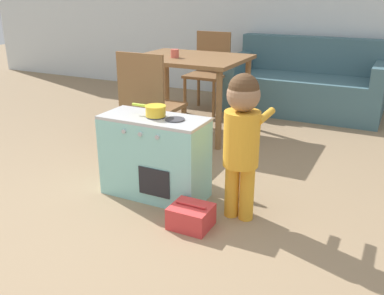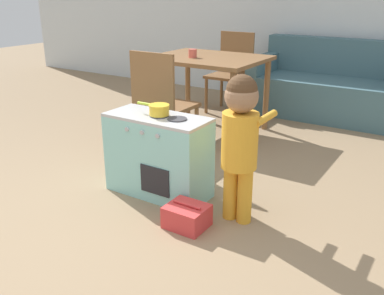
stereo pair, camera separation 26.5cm
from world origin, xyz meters
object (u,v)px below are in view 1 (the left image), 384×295
object	(u,v)px
child_figure	(242,131)
couch	(306,85)
dining_chair_far	(209,70)
play_kitchen	(155,157)
dining_table	(190,67)
cup_on_table	(175,53)
dining_chair_near	(149,102)
toy_basket	(191,216)
toy_pot	(155,110)

from	to	relation	value
child_figure	couch	bearing A→B (deg)	94.23
dining_chair_far	play_kitchen	bearing A→B (deg)	105.22
dining_table	cup_on_table	bearing A→B (deg)	-127.80
dining_table	dining_chair_far	world-z (taller)	dining_chair_far
dining_chair_near	cup_on_table	xyz separation A→B (m)	(-0.12, 0.66, 0.31)
play_kitchen	toy_basket	size ratio (longest dim) A/B	2.94
toy_pot	child_figure	bearing A→B (deg)	-3.19
toy_basket	play_kitchen	bearing A→B (deg)	146.21
couch	dining_chair_far	bearing A→B (deg)	-156.64
dining_chair_near	dining_table	bearing A→B (deg)	91.81
cup_on_table	child_figure	bearing A→B (deg)	-48.28
toy_basket	dining_chair_far	bearing A→B (deg)	112.23
play_kitchen	dining_table	distance (m)	1.49
child_figure	dining_chair_far	xyz separation A→B (m)	(-1.22, 2.22, -0.10)
play_kitchen	dining_chair_far	size ratio (longest dim) A/B	0.80
toy_pot	dining_chair_far	distance (m)	2.28
toy_basket	dining_chair_far	distance (m)	2.70
child_figure	dining_table	world-z (taller)	child_figure
dining_chair_near	cup_on_table	distance (m)	0.73
dining_table	toy_basket	bearing A→B (deg)	-62.94
child_figure	dining_chair_far	distance (m)	2.54
toy_basket	cup_on_table	size ratio (longest dim) A/B	3.09
child_figure	dining_table	bearing A→B (deg)	126.83
toy_pot	cup_on_table	xyz separation A→B (m)	(-0.54, 1.26, 0.17)
play_kitchen	toy_pot	size ratio (longest dim) A/B	2.90
toy_basket	dining_chair_far	xyz separation A→B (m)	(-1.01, 2.47, 0.40)
play_kitchen	child_figure	distance (m)	0.69
child_figure	play_kitchen	bearing A→B (deg)	176.93
dining_table	couch	world-z (taller)	couch
child_figure	dining_chair_near	size ratio (longest dim) A/B	1.02
toy_basket	couch	size ratio (longest dim) A/B	0.14
child_figure	cup_on_table	world-z (taller)	child_figure
child_figure	dining_table	distance (m)	1.77
child_figure	couch	distance (m)	2.69
dining_table	couch	bearing A→B (deg)	55.47
toy_basket	dining_chair_near	xyz separation A→B (m)	(-0.82, 0.88, 0.40)
child_figure	dining_table	size ratio (longest dim) A/B	0.86
dining_chair_near	dining_chair_far	world-z (taller)	same
toy_pot	dining_chair_far	size ratio (longest dim) A/B	0.28
dining_chair_near	couch	world-z (taller)	dining_chair_near
toy_pot	dining_chair_far	world-z (taller)	dining_chair_far
play_kitchen	dining_table	xyz separation A→B (m)	(-0.43, 1.38, 0.36)
child_figure	cup_on_table	distance (m)	1.75
play_kitchen	toy_basket	xyz separation A→B (m)	(0.41, -0.28, -0.21)
child_figure	couch	xyz separation A→B (m)	(-0.20, 2.67, -0.27)
dining_chair_near	toy_pot	bearing A→B (deg)	-54.87
dining_chair_far	couch	xyz separation A→B (m)	(1.02, 0.44, -0.17)
toy_pot	dining_chair_far	bearing A→B (deg)	105.57
cup_on_table	play_kitchen	bearing A→B (deg)	-67.27
toy_basket	couch	distance (m)	2.92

